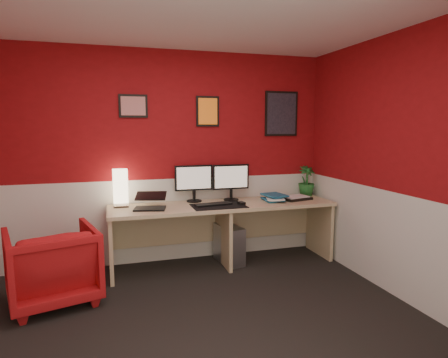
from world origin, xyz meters
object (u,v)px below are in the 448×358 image
at_px(shoji_lamp, 120,189).
at_px(laptop, 150,199).
at_px(zen_tray, 295,198).
at_px(monitor_right, 231,177).
at_px(monitor_left, 194,178).
at_px(armchair, 52,265).
at_px(desk, 224,234).
at_px(potted_plant, 306,181).
at_px(pc_tower, 229,244).

relative_size(shoji_lamp, laptop, 1.21).
bearing_deg(zen_tray, monitor_right, 166.83).
bearing_deg(monitor_left, armchair, -154.86).
xyz_separation_m(desk, zen_tray, (0.93, 0.00, 0.38)).
bearing_deg(laptop, monitor_left, 40.31).
height_order(laptop, monitor_left, monitor_left).
bearing_deg(shoji_lamp, laptop, -38.83).
height_order(shoji_lamp, potted_plant, shoji_lamp).
bearing_deg(potted_plant, armchair, -167.00).
relative_size(monitor_right, armchair, 0.75).
xyz_separation_m(laptop, armchair, (-0.94, -0.42, -0.49)).
height_order(laptop, pc_tower, laptop).
bearing_deg(pc_tower, shoji_lamp, 162.02).
relative_size(desk, pc_tower, 5.78).
bearing_deg(monitor_right, potted_plant, 1.59).
distance_m(shoji_lamp, armchair, 1.09).
bearing_deg(desk, pc_tower, 24.83).
xyz_separation_m(potted_plant, armchair, (-2.98, -0.69, -0.57)).
height_order(monitor_right, armchair, monitor_right).
height_order(potted_plant, pc_tower, potted_plant).
height_order(desk, armchair, desk).
distance_m(laptop, armchair, 1.14).
bearing_deg(desk, zen_tray, 0.21).
relative_size(shoji_lamp, potted_plant, 1.04).
bearing_deg(shoji_lamp, monitor_right, 0.10).
distance_m(monitor_right, potted_plant, 1.04).
bearing_deg(desk, monitor_left, 142.84).
relative_size(laptop, armchair, 0.42).
relative_size(zen_tray, potted_plant, 0.91).
bearing_deg(armchair, desk, 179.14).
height_order(zen_tray, pc_tower, zen_tray).
distance_m(monitor_left, armchair, 1.78).
height_order(laptop, monitor_right, monitor_right).
height_order(monitor_left, armchair, monitor_left).
xyz_separation_m(zen_tray, pc_tower, (-0.84, 0.03, -0.52)).
relative_size(desk, monitor_right, 4.48).
height_order(zen_tray, armchair, zen_tray).
bearing_deg(pc_tower, laptop, 174.48).
xyz_separation_m(desk, armchair, (-1.79, -0.47, -0.01)).
relative_size(desk, laptop, 7.88).
bearing_deg(monitor_right, pc_tower, -115.75).
bearing_deg(armchair, zen_tray, 174.28).
bearing_deg(armchair, pc_tower, 179.59).
relative_size(desk, zen_tray, 7.43).
xyz_separation_m(monitor_left, potted_plant, (1.48, -0.01, -0.10)).
height_order(pc_tower, armchair, armchair).
bearing_deg(zen_tray, armchair, -170.03).
relative_size(shoji_lamp, pc_tower, 0.89).
height_order(monitor_left, pc_tower, monitor_left).
xyz_separation_m(desk, shoji_lamp, (-1.15, 0.18, 0.56)).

